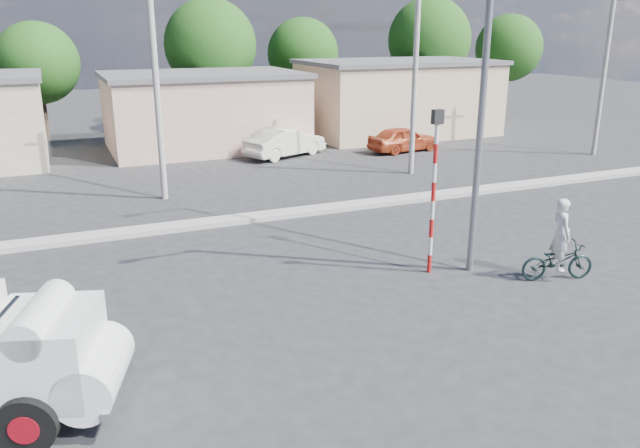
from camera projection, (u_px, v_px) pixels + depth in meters
name	position (u px, v px, depth m)	size (l,w,h in m)	color
ground_plane	(346.00, 315.00, 14.32)	(120.00, 120.00, 0.00)	#28282B
median	(245.00, 218.00, 21.29)	(40.00, 0.80, 0.16)	#99968E
bicycle	(557.00, 261.00, 16.21)	(0.67, 1.93, 1.01)	black
cyclist	(559.00, 245.00, 16.08)	(0.69, 0.45, 1.90)	silver
car_cream	(285.00, 142.00, 31.67)	(1.55, 4.45, 1.47)	silver
car_red	(403.00, 139.00, 33.01)	(1.58, 3.92, 1.33)	#B03F1D
traffic_pole	(434.00, 179.00, 16.06)	(0.28, 0.18, 4.36)	red
streetlight	(478.00, 85.00, 15.43)	(2.34, 0.22, 9.00)	slate
building_row	(187.00, 109.00, 33.35)	(37.80, 7.30, 4.44)	#BDAC8F
tree_row	(261.00, 49.00, 40.61)	(51.24, 7.43, 8.42)	#38281E
utility_poles	(291.00, 86.00, 24.82)	(35.40, 0.24, 8.00)	#99968E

